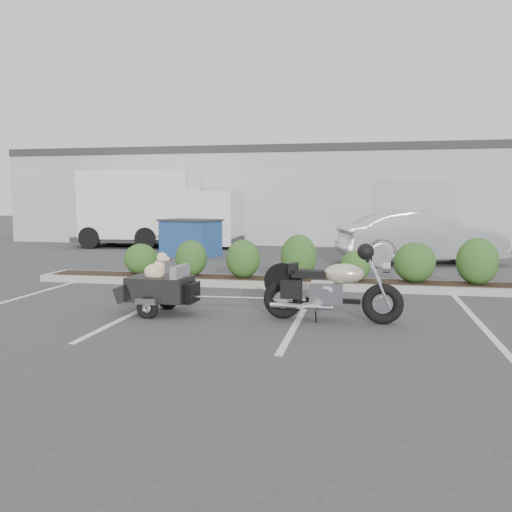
% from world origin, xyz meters
% --- Properties ---
extents(ground, '(90.00, 90.00, 0.00)m').
position_xyz_m(ground, '(0.00, 0.00, 0.00)').
color(ground, '#38383A').
rests_on(ground, ground).
extents(planter_kerb, '(12.00, 1.00, 0.15)m').
position_xyz_m(planter_kerb, '(1.00, 2.20, 0.07)').
color(planter_kerb, '#9E9E93').
rests_on(planter_kerb, ground).
extents(building, '(26.00, 10.00, 4.00)m').
position_xyz_m(building, '(0.00, 17.00, 2.00)').
color(building, '#9EA099').
rests_on(building, ground).
extents(motorcycle, '(2.15, 0.73, 1.23)m').
position_xyz_m(motorcycle, '(1.70, -1.01, 0.49)').
color(motorcycle, black).
rests_on(motorcycle, ground).
extents(pet_trailer, '(1.72, 0.96, 1.02)m').
position_xyz_m(pet_trailer, '(-1.08, -0.99, 0.43)').
color(pet_trailer, black).
rests_on(pet_trailer, ground).
extents(sedan, '(4.90, 2.81, 1.53)m').
position_xyz_m(sedan, '(3.76, 6.84, 0.76)').
color(sedan, silver).
rests_on(sedan, ground).
extents(dumpster, '(2.14, 1.78, 1.20)m').
position_xyz_m(dumpster, '(-3.42, 7.74, 0.61)').
color(dumpster, navy).
rests_on(dumpster, ground).
extents(delivery_truck, '(6.51, 2.59, 2.92)m').
position_xyz_m(delivery_truck, '(-5.66, 10.58, 1.40)').
color(delivery_truck, silver).
rests_on(delivery_truck, ground).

